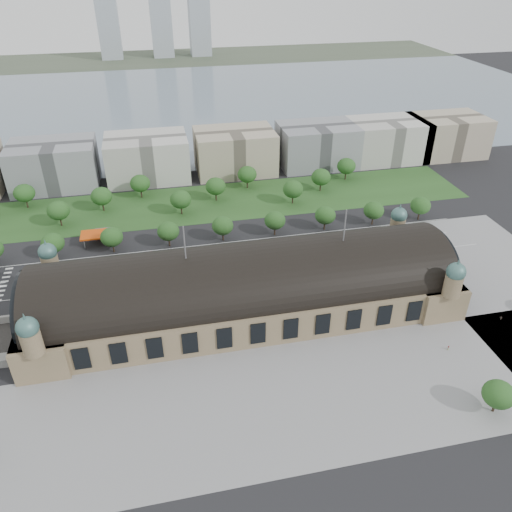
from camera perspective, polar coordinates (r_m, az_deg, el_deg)
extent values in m
plane|color=black|center=(182.70, -1.15, -6.34)|extent=(900.00, 900.00, 0.00)
cube|color=#877153|center=(179.06, -1.17, -4.83)|extent=(150.00, 40.00, 12.00)
cube|color=#877153|center=(181.52, -22.57, -7.14)|extent=(16.00, 43.00, 12.00)
cube|color=#877153|center=(200.37, 17.99, -2.17)|extent=(16.00, 43.00, 12.00)
cylinder|color=black|center=(175.54, -1.19, -3.26)|extent=(144.00, 37.60, 37.60)
cylinder|color=black|center=(178.39, -24.97, -5.29)|extent=(1.20, 32.00, 32.00)
cylinder|color=black|center=(199.16, 19.87, -0.03)|extent=(1.20, 32.00, 32.00)
cylinder|color=#877153|center=(193.08, -22.40, -0.96)|extent=(6.00, 6.00, 8.00)
sphere|color=#426A65|center=(190.38, -22.73, 0.43)|extent=(6.40, 6.40, 6.40)
cone|color=#426A65|center=(188.49, -22.98, 1.47)|extent=(1.00, 1.00, 2.50)
cylinder|color=#877153|center=(210.90, 15.82, 3.19)|extent=(6.00, 6.00, 8.00)
sphere|color=#426A65|center=(208.43, 16.03, 4.52)|extent=(6.40, 6.40, 6.40)
cone|color=#426A65|center=(206.71, 16.20, 5.50)|extent=(1.00, 1.00, 2.50)
cylinder|color=#877153|center=(159.46, -24.24, -8.98)|extent=(6.00, 6.00, 8.00)
sphere|color=#426A65|center=(156.18, -24.68, -7.44)|extent=(6.40, 6.40, 6.40)
cone|color=#426A65|center=(153.87, -25.01, -6.28)|extent=(1.00, 1.00, 2.50)
cylinder|color=#877153|center=(180.63, 21.56, -3.15)|extent=(6.00, 6.00, 8.00)
sphere|color=#426A65|center=(177.74, 21.91, -1.69)|extent=(6.40, 6.40, 6.40)
cone|color=#426A65|center=(175.71, 22.17, -0.60)|extent=(1.00, 1.00, 2.50)
cylinder|color=#59595B|center=(163.05, -8.18, 1.53)|extent=(0.50, 0.50, 12.00)
cylinder|color=#59595B|center=(174.25, 10.12, 3.45)|extent=(0.50, 0.50, 12.00)
cube|color=gray|center=(153.41, 6.01, -15.79)|extent=(190.00, 48.00, 0.12)
cube|color=gray|center=(222.54, 25.87, -2.23)|extent=(56.00, 100.00, 0.12)
cube|color=black|center=(211.83, -8.48, -0.76)|extent=(260.00, 26.00, 0.10)
cube|color=#264C1E|center=(260.18, -8.44, 5.76)|extent=(300.00, 45.00, 0.10)
cube|color=#CF440C|center=(231.85, -17.72, 2.38)|extent=(14.00, 9.00, 0.70)
cube|color=#59595B|center=(238.32, -17.06, 2.48)|extent=(7.00, 5.00, 3.20)
cylinder|color=#59595B|center=(236.54, -18.90, 2.07)|extent=(0.50, 0.50, 4.40)
cylinder|color=#59595B|center=(235.22, -16.27, 2.38)|extent=(0.50, 0.50, 4.40)
cylinder|color=#59595B|center=(230.98, -19.01, 1.30)|extent=(0.50, 0.50, 4.40)
cylinder|color=#59595B|center=(229.63, -16.31, 1.62)|extent=(0.50, 0.50, 4.40)
cube|color=slate|center=(454.18, -8.85, 17.09)|extent=(700.00, 320.00, 0.08)
cube|color=#44513D|center=(649.56, -10.39, 21.36)|extent=(700.00, 120.00, 0.14)
cube|color=#9EA8B2|center=(654.03, -16.56, 24.29)|extent=(24.00, 24.00, 80.00)
cube|color=#9EA8B2|center=(653.46, -10.84, 25.16)|extent=(24.00, 24.00, 85.00)
cube|color=#9EA8B2|center=(657.41, -6.49, 25.08)|extent=(24.00, 24.00, 75.00)
cube|color=gray|center=(296.88, -22.07, 9.63)|extent=(45.00, 32.00, 24.00)
cube|color=beige|center=(292.10, -12.30, 10.90)|extent=(45.00, 32.00, 24.00)
cube|color=#B1A38B|center=(295.82, -2.43, 11.87)|extent=(45.00, 32.00, 24.00)
cube|color=gray|center=(307.73, 7.00, 12.46)|extent=(45.00, 32.00, 24.00)
cube|color=beige|center=(324.71, 14.74, 12.71)|extent=(45.00, 32.00, 24.00)
cube|color=#B1A38B|center=(344.08, 20.89, 12.75)|extent=(45.00, 32.00, 24.00)
cylinder|color=#2D2116|center=(227.99, -21.95, 0.24)|extent=(0.70, 0.70, 4.32)
ellipsoid|color=#1A4A1A|center=(225.47, -22.22, 1.38)|extent=(9.60, 9.60, 8.16)
cylinder|color=#2D2116|center=(224.47, -15.98, 0.93)|extent=(0.70, 0.70, 4.32)
ellipsoid|color=#1A4A1A|center=(221.92, -16.17, 2.09)|extent=(9.60, 9.60, 8.16)
cylinder|color=#2D2116|center=(223.49, -9.88, 1.62)|extent=(0.70, 0.70, 4.32)
ellipsoid|color=#1A4A1A|center=(220.93, -10.00, 2.80)|extent=(9.60, 9.60, 8.16)
cylinder|color=#2D2116|center=(225.08, -3.79, 2.29)|extent=(0.70, 0.70, 4.32)
ellipsoid|color=#1A4A1A|center=(222.53, -3.84, 3.47)|extent=(9.60, 9.60, 8.16)
cylinder|color=#2D2116|center=(229.19, 2.15, 2.92)|extent=(0.70, 0.70, 4.32)
ellipsoid|color=#1A4A1A|center=(226.69, 2.18, 4.09)|extent=(9.60, 9.60, 8.16)
cylinder|color=#2D2116|center=(235.68, 7.83, 3.49)|extent=(0.70, 0.70, 4.32)
ellipsoid|color=#1A4A1A|center=(233.25, 7.92, 4.63)|extent=(9.60, 9.60, 8.16)
cylinder|color=#2D2116|center=(244.37, 13.16, 4.00)|extent=(0.70, 0.70, 4.32)
ellipsoid|color=#1A4A1A|center=(242.02, 13.31, 5.10)|extent=(9.60, 9.60, 8.16)
cylinder|color=#2D2116|center=(255.02, 18.09, 4.43)|extent=(0.70, 0.70, 4.32)
ellipsoid|color=#1A4A1A|center=(252.77, 18.29, 5.49)|extent=(9.60, 9.60, 8.16)
cylinder|color=#2D2116|center=(279.33, -24.71, 5.49)|extent=(0.70, 0.70, 4.68)
ellipsoid|color=#1A4A1A|center=(277.11, -24.97, 6.54)|extent=(10.40, 10.40, 8.84)
cylinder|color=#2D2116|center=(254.12, -21.41, 3.71)|extent=(0.70, 0.70, 4.68)
ellipsoid|color=#1A4A1A|center=(251.68, -21.66, 4.86)|extent=(10.40, 10.40, 8.84)
cylinder|color=#2D2116|center=(262.12, -17.06, 5.42)|extent=(0.70, 0.70, 4.68)
ellipsoid|color=#1A4A1A|center=(259.76, -17.25, 6.55)|extent=(10.40, 10.40, 8.84)
cylinder|color=#2D2116|center=(271.75, -12.96, 6.99)|extent=(0.70, 0.70, 4.68)
ellipsoid|color=#1A4A1A|center=(269.47, -13.11, 8.09)|extent=(10.40, 10.40, 8.84)
cylinder|color=#2D2116|center=(250.13, -8.51, 5.23)|extent=(0.70, 0.70, 4.68)
ellipsoid|color=#1A4A1A|center=(247.66, -8.61, 6.42)|extent=(10.40, 10.40, 8.84)
cylinder|color=#2D2116|center=(262.42, -4.58, 6.81)|extent=(0.70, 0.70, 4.68)
ellipsoid|color=#1A4A1A|center=(260.06, -4.64, 7.95)|extent=(10.40, 10.40, 8.84)
cylinder|color=#2D2116|center=(275.99, -1.01, 8.22)|extent=(0.70, 0.70, 4.68)
ellipsoid|color=#1A4A1A|center=(273.74, -1.02, 9.31)|extent=(10.40, 10.40, 8.84)
cylinder|color=#2D2116|center=(258.95, 4.20, 6.47)|extent=(0.70, 0.70, 4.68)
ellipsoid|color=#1A4A1A|center=(256.56, 4.25, 7.63)|extent=(10.40, 10.40, 8.84)
cylinder|color=#2D2116|center=(274.80, 7.36, 7.84)|extent=(0.70, 0.70, 4.68)
ellipsoid|color=#1A4A1A|center=(272.55, 7.44, 8.94)|extent=(10.40, 10.40, 8.84)
cylinder|color=#2D2116|center=(291.53, 10.18, 9.04)|extent=(0.70, 0.70, 4.68)
ellipsoid|color=#1A4A1A|center=(289.40, 10.29, 10.08)|extent=(10.40, 10.40, 8.84)
cylinder|color=#2D2116|center=(162.56, 25.57, -15.23)|extent=(0.70, 0.70, 3.96)
ellipsoid|color=#1A4A1A|center=(159.30, 25.98, -14.03)|extent=(9.00, 9.00, 7.65)
imported|color=black|center=(208.28, -23.82, -3.83)|extent=(5.69, 2.68, 1.57)
imported|color=maroon|center=(218.75, -11.25, 0.32)|extent=(5.42, 2.52, 1.53)
imported|color=#1A294B|center=(208.45, -4.73, -0.83)|extent=(4.67, 2.37, 1.52)
imported|color=silver|center=(229.96, 16.27, 1.22)|extent=(4.90, 2.66, 1.30)
imported|color=black|center=(204.16, -25.10, -4.95)|extent=(4.67, 4.16, 1.53)
imported|color=maroon|center=(199.72, -18.35, -4.21)|extent=(5.64, 4.72, 1.43)
imported|color=#1B224D|center=(199.38, -15.30, -3.68)|extent=(5.85, 4.47, 1.58)
imported|color=#56575E|center=(200.00, -17.88, -4.07)|extent=(4.10, 3.74, 1.35)
imported|color=silver|center=(201.61, -16.28, -3.44)|extent=(4.63, 3.14, 1.44)
imported|color=gray|center=(199.91, -16.22, -3.75)|extent=(5.82, 5.39, 1.52)
imported|color=black|center=(197.66, -14.43, -3.87)|extent=(6.11, 4.60, 1.65)
imported|color=#B21C34|center=(204.72, -8.45, -1.41)|extent=(13.23, 3.73, 3.65)
imported|color=beige|center=(206.65, -4.55, -0.84)|extent=(12.30, 4.07, 3.36)
imported|color=silver|center=(205.80, -0.40, -0.82)|extent=(13.47, 4.26, 3.69)
imported|color=gray|center=(178.13, 21.12, -9.78)|extent=(0.89, 0.66, 1.62)
imported|color=gray|center=(198.37, 26.20, -6.36)|extent=(0.97, 1.02, 1.84)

